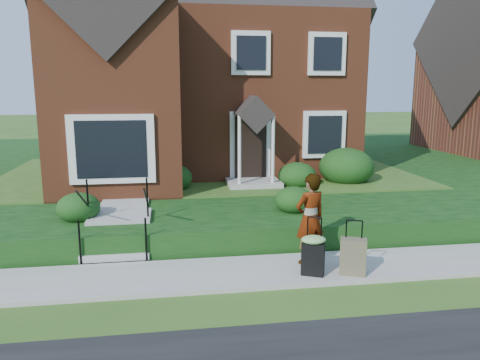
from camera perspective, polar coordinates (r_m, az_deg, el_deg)
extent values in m
plane|color=#2D5119|center=(9.25, 0.25, -11.45)|extent=(120.00, 120.00, 0.00)
cube|color=#9E9B93|center=(9.24, 0.25, -11.22)|extent=(60.00, 1.60, 0.08)
cube|color=black|center=(20.32, 6.64, 1.83)|extent=(44.00, 20.00, 0.60)
cube|color=#9E9B93|center=(13.81, -13.35, -1.41)|extent=(1.20, 6.00, 0.06)
cube|color=brown|center=(18.49, -4.63, 10.30)|extent=(10.00, 8.00, 5.40)
cube|color=brown|center=(13.72, -15.05, 9.69)|extent=(3.60, 2.40, 5.40)
cube|color=silver|center=(12.67, -15.31, 3.69)|extent=(2.20, 0.30, 1.80)
cube|color=black|center=(14.73, 1.28, 3.69)|extent=(1.00, 0.12, 2.10)
cube|color=black|center=(15.28, 10.22, 5.49)|extent=(1.40, 0.10, 1.50)
cube|color=#9E9B93|center=(10.10, -15.00, -8.92)|extent=(1.40, 0.30, 0.15)
cube|color=#9E9B93|center=(10.34, -14.86, -7.58)|extent=(1.40, 0.30, 0.15)
cube|color=#9E9B93|center=(10.57, -14.74, -6.29)|extent=(1.40, 0.30, 0.15)
cube|color=#9E9B93|center=(10.82, -14.61, -5.06)|extent=(1.40, 0.30, 0.15)
cube|color=#9E9B93|center=(11.34, -14.34, -4.29)|extent=(1.40, 0.80, 0.15)
cylinder|color=black|center=(9.94, -18.95, -7.20)|extent=(0.04, 0.04, 0.90)
cylinder|color=black|center=(10.92, -18.06, -2.25)|extent=(0.04, 0.04, 0.90)
cylinder|color=black|center=(9.78, -11.39, -7.09)|extent=(0.04, 0.04, 0.90)
cylinder|color=black|center=(10.78, -11.23, -2.08)|extent=(0.04, 0.04, 0.90)
ellipsoid|color=#13340F|center=(14.23, -19.29, 0.26)|extent=(1.22, 1.22, 0.85)
ellipsoid|color=#13340F|center=(13.99, -8.37, 0.61)|extent=(1.23, 1.23, 0.86)
ellipsoid|color=#13340F|center=(14.42, 6.99, 0.88)|extent=(1.17, 1.17, 0.82)
ellipsoid|color=#13340F|center=(15.33, 12.85, 2.05)|extent=(1.74, 1.74, 1.22)
ellipsoid|color=#13340F|center=(11.31, -19.12, -2.84)|extent=(0.98, 0.98, 0.68)
ellipsoid|color=#13340F|center=(11.51, 6.62, -2.11)|extent=(0.95, 0.95, 0.66)
imported|color=#999999|center=(9.42, 8.54, -4.71)|extent=(0.78, 0.64, 1.84)
cube|color=black|center=(9.03, 8.89, -9.46)|extent=(0.48, 0.39, 0.63)
cylinder|color=black|center=(8.79, 9.04, -4.62)|extent=(0.24, 0.13, 0.03)
cylinder|color=black|center=(8.82, 8.21, -6.15)|extent=(0.02, 0.02, 0.47)
cylinder|color=black|center=(8.89, 9.78, -6.05)|extent=(0.02, 0.02, 0.47)
cylinder|color=black|center=(9.10, 7.93, -11.22)|extent=(0.06, 0.07, 0.06)
cylinder|color=black|center=(9.18, 9.73, -11.06)|extent=(0.06, 0.07, 0.06)
ellipsoid|color=#85B869|center=(8.90, 8.96, -7.11)|extent=(0.58, 0.54, 0.15)
cube|color=brown|center=(9.19, 13.60, -9.07)|extent=(0.55, 0.43, 0.70)
cylinder|color=black|center=(8.98, 13.80, -4.94)|extent=(0.28, 0.13, 0.03)
cylinder|color=black|center=(8.97, 12.89, -6.04)|extent=(0.02, 0.02, 0.34)
cylinder|color=black|center=(9.08, 14.60, -5.92)|extent=(0.02, 0.02, 0.34)
cylinder|color=black|center=(9.24, 12.52, -11.02)|extent=(0.06, 0.07, 0.06)
cylinder|color=black|center=(9.37, 14.49, -10.81)|extent=(0.06, 0.07, 0.06)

